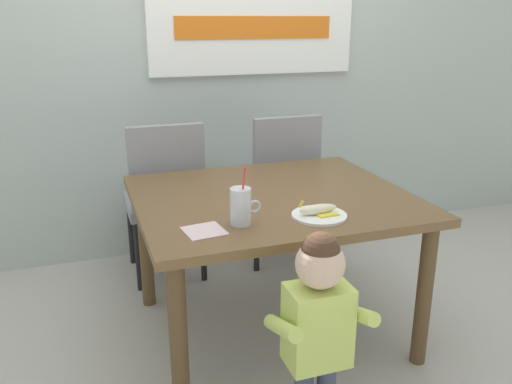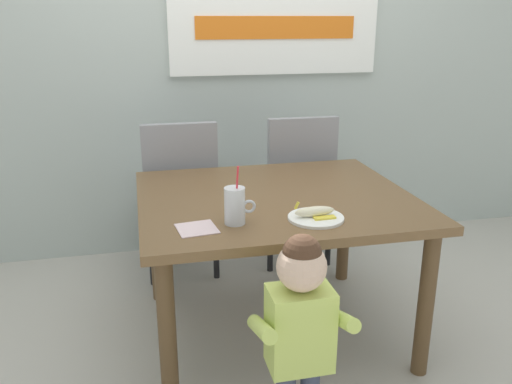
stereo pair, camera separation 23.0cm
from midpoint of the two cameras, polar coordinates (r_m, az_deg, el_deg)
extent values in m
plane|color=#B7B2A8|center=(2.77, 4.40, -14.72)|extent=(24.00, 24.00, 0.00)
cube|color=#ADB7B2|center=(3.49, -1.09, 17.34)|extent=(6.40, 0.12, 2.90)
cube|color=white|center=(3.49, 4.11, 17.30)|extent=(1.35, 0.04, 0.58)
cube|color=orange|center=(3.46, 4.23, 17.29)|extent=(1.03, 0.01, 0.14)
cube|color=brown|center=(2.46, 4.79, -0.85)|extent=(1.26, 1.08, 0.04)
cylinder|color=brown|center=(2.11, -6.36, -15.38)|extent=(0.07, 0.07, 0.68)
cylinder|color=brown|center=(2.45, 20.51, -11.35)|extent=(0.07, 0.07, 0.68)
cylinder|color=brown|center=(2.92, -8.53, -5.44)|extent=(0.07, 0.07, 0.68)
cylinder|color=brown|center=(3.18, 11.57, -3.61)|extent=(0.07, 0.07, 0.68)
cube|color=gray|center=(3.23, -6.26, -0.90)|extent=(0.44, 0.44, 0.06)
cube|color=gray|center=(2.96, -5.97, 2.79)|extent=(0.42, 0.05, 0.48)
cylinder|color=black|center=(3.52, -3.42, -3.39)|extent=(0.04, 0.04, 0.42)
cylinder|color=black|center=(3.48, -9.61, -3.86)|extent=(0.04, 0.04, 0.42)
cylinder|color=black|center=(3.17, -2.27, -5.85)|extent=(0.04, 0.04, 0.42)
cylinder|color=black|center=(3.13, -9.16, -6.42)|extent=(0.04, 0.04, 0.42)
cube|color=gray|center=(3.40, 5.84, 0.07)|extent=(0.44, 0.44, 0.06)
cube|color=gray|center=(3.14, 7.15, 3.64)|extent=(0.42, 0.05, 0.48)
cylinder|color=black|center=(3.71, 7.58, -2.36)|extent=(0.04, 0.04, 0.42)
cylinder|color=black|center=(3.60, 1.88, -2.85)|extent=(0.04, 0.04, 0.42)
cylinder|color=black|center=(3.38, 9.79, -4.55)|extent=(0.04, 0.04, 0.42)
cylinder|color=black|center=(3.26, 3.58, -5.19)|extent=(0.04, 0.04, 0.42)
cube|color=#C6DB66|center=(1.89, 8.35, -14.45)|extent=(0.22, 0.15, 0.30)
sphere|color=beige|center=(1.78, 8.70, -8.05)|extent=(0.17, 0.17, 0.17)
sphere|color=#472D1E|center=(1.76, 8.78, -6.68)|extent=(0.13, 0.13, 0.13)
cylinder|color=#C6DB66|center=(1.82, 4.37, -14.63)|extent=(0.05, 0.24, 0.13)
cylinder|color=#C6DB66|center=(1.91, 12.65, -13.31)|extent=(0.05, 0.24, 0.13)
cylinder|color=silver|center=(2.09, 0.83, -1.55)|extent=(0.08, 0.08, 0.15)
cylinder|color=#B2D184|center=(2.10, 0.83, -2.32)|extent=(0.07, 0.07, 0.08)
torus|color=silver|center=(2.10, 2.37, -1.63)|extent=(0.06, 0.01, 0.06)
cylinder|color=#E5333F|center=(2.06, 1.10, 0.17)|extent=(0.01, 0.07, 0.21)
cylinder|color=white|center=(2.18, 9.49, -2.83)|extent=(0.23, 0.23, 0.01)
ellipsoid|color=#F4EAC6|center=(2.18, 9.38, -2.14)|extent=(0.17, 0.05, 0.04)
cube|color=yellow|center=(2.16, 10.45, -2.80)|extent=(0.09, 0.03, 0.01)
cube|color=yellow|center=(2.22, 9.44, -2.18)|extent=(0.09, 0.03, 0.01)
cylinder|color=yellow|center=(2.14, 7.58, -1.50)|extent=(0.02, 0.01, 0.03)
cube|color=silver|center=(2.06, -3.24, -4.03)|extent=(0.17, 0.17, 0.00)
camera|label=1|loc=(0.12, -87.14, 0.94)|focal=37.05mm
camera|label=2|loc=(0.12, 92.86, -0.94)|focal=37.05mm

